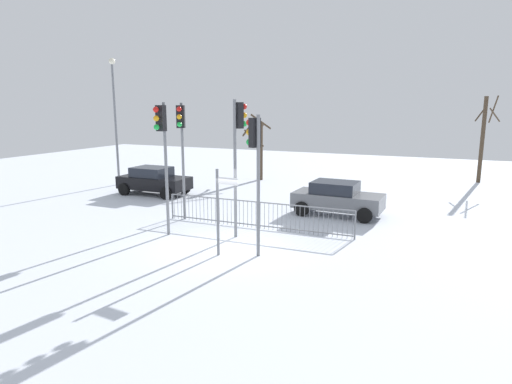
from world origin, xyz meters
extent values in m
plane|color=silver|center=(0.00, 0.00, 0.00)|extent=(60.00, 60.00, 0.00)
cylinder|color=slate|center=(1.36, -0.54, 2.22)|extent=(0.11, 0.11, 4.45)
cube|color=black|center=(1.21, -0.47, 3.90)|extent=(0.33, 0.38, 0.90)
sphere|color=red|center=(0.98, -0.37, 4.20)|extent=(0.20, 0.20, 0.20)
sphere|color=orange|center=(0.98, -0.37, 3.90)|extent=(0.20, 0.20, 0.20)
sphere|color=green|center=(0.98, -0.37, 3.60)|extent=(0.20, 0.20, 0.20)
cylinder|color=slate|center=(-2.62, 0.26, 2.41)|extent=(0.11, 0.11, 4.82)
cube|color=black|center=(-2.63, 0.09, 4.27)|extent=(0.34, 0.25, 0.90)
sphere|color=red|center=(-2.65, -0.15, 4.57)|extent=(0.20, 0.20, 0.20)
sphere|color=orange|center=(-2.65, -0.15, 4.27)|extent=(0.20, 0.20, 0.20)
sphere|color=green|center=(-2.65, -0.15, 3.97)|extent=(0.20, 0.20, 0.20)
cylinder|color=slate|center=(-0.20, 1.00, 2.46)|extent=(0.11, 0.11, 4.92)
cube|color=black|center=(-0.13, 1.15, 4.37)|extent=(0.39, 0.34, 0.90)
sphere|color=red|center=(-0.01, 1.37, 4.67)|extent=(0.20, 0.20, 0.20)
sphere|color=orange|center=(-0.01, 1.37, 4.37)|extent=(0.20, 0.20, 0.20)
sphere|color=green|center=(-0.01, 1.37, 4.07)|extent=(0.20, 0.20, 0.20)
cylinder|color=slate|center=(-3.33, 2.46, 2.41)|extent=(0.11, 0.11, 4.82)
cube|color=black|center=(-3.28, 2.30, 4.27)|extent=(0.38, 0.32, 0.90)
sphere|color=red|center=(-3.19, 2.07, 4.57)|extent=(0.20, 0.20, 0.20)
sphere|color=orange|center=(-3.19, 2.07, 4.27)|extent=(0.20, 0.20, 0.20)
sphere|color=green|center=(-3.19, 2.07, 3.97)|extent=(0.20, 0.20, 0.20)
cylinder|color=slate|center=(0.17, -0.99, 1.39)|extent=(0.09, 0.09, 2.79)
cube|color=white|center=(0.56, -1.04, 2.44)|extent=(0.70, 0.11, 0.22)
cube|color=slate|center=(0.00, 2.36, 1.05)|extent=(7.66, 0.17, 0.04)
cube|color=slate|center=(0.00, 2.36, 0.12)|extent=(7.66, 0.17, 0.04)
cylinder|color=slate|center=(-3.74, 2.30, 0.53)|extent=(0.02, 0.02, 1.05)
cylinder|color=slate|center=(-3.56, 2.30, 0.53)|extent=(0.02, 0.02, 1.05)
cylinder|color=slate|center=(-3.38, 2.30, 0.53)|extent=(0.02, 0.02, 1.05)
cylinder|color=slate|center=(-3.21, 2.31, 0.53)|extent=(0.02, 0.02, 1.05)
cylinder|color=slate|center=(-3.03, 2.31, 0.53)|extent=(0.02, 0.02, 1.05)
cylinder|color=slate|center=(-2.85, 2.31, 0.53)|extent=(0.02, 0.02, 1.05)
cylinder|color=slate|center=(-2.67, 2.31, 0.53)|extent=(0.02, 0.02, 1.05)
cylinder|color=slate|center=(-2.49, 2.32, 0.53)|extent=(0.02, 0.02, 1.05)
cylinder|color=slate|center=(-2.32, 2.32, 0.53)|extent=(0.02, 0.02, 1.05)
cylinder|color=slate|center=(-2.14, 2.32, 0.53)|extent=(0.02, 0.02, 1.05)
cylinder|color=slate|center=(-1.96, 2.33, 0.53)|extent=(0.02, 0.02, 1.05)
cylinder|color=slate|center=(-1.78, 2.33, 0.53)|extent=(0.02, 0.02, 1.05)
cylinder|color=slate|center=(-1.60, 2.33, 0.53)|extent=(0.02, 0.02, 1.05)
cylinder|color=slate|center=(-1.43, 2.34, 0.53)|extent=(0.02, 0.02, 1.05)
cylinder|color=slate|center=(-1.25, 2.34, 0.53)|extent=(0.02, 0.02, 1.05)
cylinder|color=slate|center=(-1.07, 2.34, 0.53)|extent=(0.02, 0.02, 1.05)
cylinder|color=slate|center=(-0.89, 2.35, 0.53)|extent=(0.02, 0.02, 1.05)
cylinder|color=slate|center=(-0.71, 2.35, 0.53)|extent=(0.02, 0.02, 1.05)
cylinder|color=slate|center=(-0.53, 2.35, 0.53)|extent=(0.02, 0.02, 1.05)
cylinder|color=slate|center=(-0.36, 2.35, 0.53)|extent=(0.02, 0.02, 1.05)
cylinder|color=slate|center=(-0.18, 2.36, 0.53)|extent=(0.02, 0.02, 1.05)
cylinder|color=slate|center=(0.00, 2.36, 0.53)|extent=(0.02, 0.02, 1.05)
cylinder|color=slate|center=(0.18, 2.36, 0.53)|extent=(0.02, 0.02, 1.05)
cylinder|color=slate|center=(0.36, 2.37, 0.53)|extent=(0.02, 0.02, 1.05)
cylinder|color=slate|center=(0.53, 2.37, 0.53)|extent=(0.02, 0.02, 1.05)
cylinder|color=slate|center=(0.71, 2.37, 0.53)|extent=(0.02, 0.02, 1.05)
cylinder|color=slate|center=(0.89, 2.38, 0.53)|extent=(0.02, 0.02, 1.05)
cylinder|color=slate|center=(1.07, 2.38, 0.53)|extent=(0.02, 0.02, 1.05)
cylinder|color=slate|center=(1.25, 2.38, 0.53)|extent=(0.02, 0.02, 1.05)
cylinder|color=slate|center=(1.42, 2.38, 0.53)|extent=(0.02, 0.02, 1.05)
cylinder|color=slate|center=(1.60, 2.39, 0.53)|extent=(0.02, 0.02, 1.05)
cylinder|color=slate|center=(1.78, 2.39, 0.53)|extent=(0.02, 0.02, 1.05)
cylinder|color=slate|center=(1.96, 2.39, 0.53)|extent=(0.02, 0.02, 1.05)
cylinder|color=slate|center=(2.14, 2.40, 0.53)|extent=(0.02, 0.02, 1.05)
cylinder|color=slate|center=(2.31, 2.40, 0.53)|extent=(0.02, 0.02, 1.05)
cylinder|color=slate|center=(2.49, 2.40, 0.53)|extent=(0.02, 0.02, 1.05)
cylinder|color=slate|center=(2.67, 2.41, 0.53)|extent=(0.02, 0.02, 1.05)
cylinder|color=slate|center=(2.85, 2.41, 0.53)|extent=(0.02, 0.02, 1.05)
cylinder|color=slate|center=(3.03, 2.41, 0.53)|extent=(0.02, 0.02, 1.05)
cylinder|color=slate|center=(3.20, 2.42, 0.53)|extent=(0.02, 0.02, 1.05)
cylinder|color=slate|center=(3.38, 2.42, 0.53)|extent=(0.02, 0.02, 1.05)
cylinder|color=slate|center=(3.56, 2.42, 0.53)|extent=(0.02, 0.02, 1.05)
cylinder|color=slate|center=(3.74, 2.42, 0.53)|extent=(0.02, 0.02, 1.05)
cylinder|color=slate|center=(-3.83, 2.29, 0.53)|extent=(0.06, 0.06, 1.05)
cylinder|color=slate|center=(3.83, 2.43, 0.53)|extent=(0.06, 0.06, 1.05)
cube|color=slate|center=(2.41, 5.72, 0.65)|extent=(3.86, 1.83, 0.65)
cube|color=#1E232D|center=(2.26, 5.72, 1.20)|extent=(1.95, 1.56, 0.55)
cylinder|color=black|center=(3.79, 6.52, 0.32)|extent=(0.65, 0.24, 0.64)
cylinder|color=black|center=(3.73, 4.82, 0.32)|extent=(0.65, 0.24, 0.64)
cylinder|color=black|center=(1.09, 6.61, 0.32)|extent=(0.65, 0.24, 0.64)
cylinder|color=black|center=(1.03, 4.91, 0.32)|extent=(0.65, 0.24, 0.64)
cube|color=black|center=(-7.66, 6.21, 0.65)|extent=(3.81, 1.72, 0.65)
cube|color=#1E232D|center=(-7.81, 6.21, 1.20)|extent=(1.91, 1.51, 0.55)
cylinder|color=black|center=(-6.31, 7.06, 0.32)|extent=(0.64, 0.22, 0.64)
cylinder|color=black|center=(-6.32, 5.36, 0.32)|extent=(0.64, 0.22, 0.64)
cylinder|color=black|center=(-9.01, 7.07, 0.32)|extent=(0.64, 0.22, 0.64)
cylinder|color=black|center=(-9.02, 5.37, 0.32)|extent=(0.64, 0.22, 0.64)
cylinder|color=slate|center=(-11.47, 7.81, 3.54)|extent=(0.14, 0.14, 7.08)
sphere|color=#F2EACC|center=(-11.47, 7.81, 7.18)|extent=(0.36, 0.36, 0.36)
cylinder|color=#473828|center=(8.44, 17.41, 2.62)|extent=(0.24, 0.24, 5.24)
cylinder|color=#473828|center=(8.19, 17.66, 4.14)|extent=(0.59, 0.59, 0.82)
cylinder|color=#473828|center=(8.95, 17.10, 4.14)|extent=(0.72, 1.12, 0.84)
cylinder|color=#473828|center=(8.88, 17.56, 4.46)|extent=(0.41, 0.99, 1.64)
cylinder|color=#473828|center=(-4.34, 12.83, 1.84)|extent=(0.33, 0.33, 3.67)
cylinder|color=#473828|center=(-4.65, 13.09, 2.91)|extent=(0.67, 0.76, 1.21)
cylinder|color=#473828|center=(-5.15, 12.85, 3.30)|extent=(0.17, 1.67, 1.01)
cylinder|color=#473828|center=(-4.81, 13.10, 2.68)|extent=(0.68, 1.06, 1.04)
cylinder|color=#473828|center=(-4.48, 12.14, 2.71)|extent=(1.46, 0.39, 1.03)
cylinder|color=#473828|center=(-4.07, 12.28, 3.72)|extent=(1.21, 0.68, 0.96)
camera|label=1|loc=(6.73, -12.82, 4.73)|focal=30.93mm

